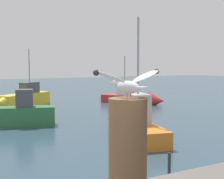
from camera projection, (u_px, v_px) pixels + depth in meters
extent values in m
cylinder|color=#4C3823|center=(128.00, 151.00, 2.45)|extent=(0.30, 0.30, 0.83)
cylinder|color=#C66960|center=(131.00, 96.00, 2.42)|extent=(0.01, 0.01, 0.04)
cylinder|color=#C66960|center=(127.00, 96.00, 2.40)|extent=(0.01, 0.01, 0.04)
ellipsoid|color=silver|center=(128.00, 87.00, 2.41)|extent=(0.14, 0.24, 0.10)
sphere|color=silver|center=(116.00, 83.00, 2.51)|extent=(0.06, 0.06, 0.06)
cone|color=gold|center=(112.00, 83.00, 2.55)|extent=(0.03, 0.05, 0.02)
cube|color=silver|center=(142.00, 88.00, 2.30)|extent=(0.09, 0.09, 0.01)
ellipsoid|color=silver|center=(146.00, 76.00, 2.52)|extent=(0.30, 0.18, 0.11)
sphere|color=#2A2A2A|center=(157.00, 71.00, 2.60)|extent=(0.04, 0.04, 0.04)
ellipsoid|color=silver|center=(110.00, 77.00, 2.28)|extent=(0.30, 0.18, 0.11)
sphere|color=#2A2A2A|center=(96.00, 73.00, 2.19)|extent=(0.04, 0.04, 0.04)
cube|color=yellow|center=(25.00, 100.00, 20.51)|extent=(3.82, 3.26, 0.88)
cone|color=yellow|center=(0.00, 103.00, 18.43)|extent=(1.28, 1.28, 0.91)
cube|color=#47474C|center=(30.00, 88.00, 20.86)|extent=(1.46, 1.32, 0.70)
cylinder|color=#A5A5A8|center=(29.00, 66.00, 20.75)|extent=(0.08, 0.08, 2.20)
cube|color=orange|center=(136.00, 129.00, 12.00)|extent=(2.04, 4.40, 0.59)
cone|color=orange|center=(118.00, 118.00, 14.30)|extent=(1.13, 1.13, 0.93)
cube|color=#B2B2B7|center=(138.00, 108.00, 11.74)|extent=(0.92, 1.25, 1.08)
cylinder|color=#A5A5A8|center=(138.00, 56.00, 11.58)|extent=(0.08, 0.08, 2.81)
cube|color=#B72D28|center=(128.00, 99.00, 22.58)|extent=(2.97, 3.90, 0.57)
cone|color=#B72D28|center=(157.00, 101.00, 21.46)|extent=(1.48, 1.48, 1.08)
cube|color=white|center=(125.00, 91.00, 22.67)|extent=(1.19, 1.19, 0.65)
cylinder|color=#A5A5A8|center=(125.00, 71.00, 22.56)|extent=(0.08, 0.08, 2.13)
cube|color=#2D6B3D|center=(19.00, 117.00, 14.11)|extent=(3.31, 1.87, 0.87)
cube|color=#47474C|center=(25.00, 98.00, 14.10)|extent=(0.91, 0.91, 0.78)
cylinder|color=#2D2D2D|center=(169.00, 168.00, 5.13)|extent=(0.05, 0.05, 0.50)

